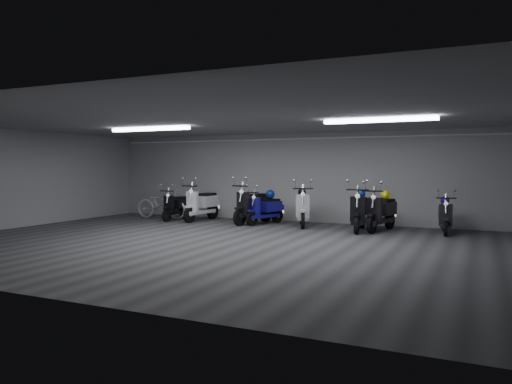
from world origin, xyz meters
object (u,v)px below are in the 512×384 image
at_px(scooter_6, 302,202).
at_px(scooter_9, 445,211).
at_px(helmet_1, 361,194).
at_px(helmet_3, 385,195).
at_px(scooter_3, 253,200).
at_px(scooter_1, 175,202).
at_px(scooter_7, 360,205).
at_px(helmet_0, 270,194).
at_px(scooter_2, 201,199).
at_px(scooter_8, 381,206).
at_px(helmet_2, 445,201).
at_px(bicycle, 161,200).
at_px(scooter_4, 265,204).
at_px(helmet_4, 302,192).

bearing_deg(scooter_6, scooter_9, -20.53).
relative_size(helmet_1, helmet_3, 0.98).
bearing_deg(scooter_3, helmet_1, 10.83).
height_order(scooter_1, scooter_7, scooter_7).
xyz_separation_m(scooter_9, helmet_0, (-5.01, 0.16, 0.30)).
xyz_separation_m(scooter_2, scooter_8, (5.72, -0.15, -0.02)).
xyz_separation_m(scooter_8, helmet_2, (1.57, 0.43, 0.16)).
relative_size(scooter_8, helmet_3, 7.75).
bearing_deg(helmet_2, helmet_1, -169.74).
height_order(scooter_3, helmet_0, scooter_3).
distance_m(scooter_7, scooter_8, 0.57).
distance_m(scooter_1, helmet_0, 3.24).
xyz_separation_m(scooter_8, helmet_3, (0.05, 0.25, 0.29)).
bearing_deg(scooter_6, helmet_2, -17.27).
bearing_deg(helmet_0, helmet_2, 0.65).
relative_size(scooter_8, bicycle, 0.99).
height_order(scooter_1, helmet_1, scooter_1).
xyz_separation_m(scooter_4, helmet_0, (0.08, 0.21, 0.29)).
bearing_deg(scooter_7, scooter_8, 15.93).
height_order(helmet_0, helmet_2, helmet_0).
relative_size(bicycle, helmet_4, 7.93).
distance_m(scooter_8, helmet_4, 2.46).
height_order(scooter_8, helmet_4, scooter_8).
bearing_deg(helmet_0, scooter_4, -110.14).
bearing_deg(scooter_8, scooter_3, -170.21).
relative_size(scooter_1, scooter_3, 0.83).
xyz_separation_m(scooter_3, bicycle, (-3.45, 0.09, -0.12)).
bearing_deg(scooter_8, bicycle, -170.00).
bearing_deg(scooter_4, scooter_2, -159.55).
distance_m(scooter_2, scooter_8, 5.72).
bearing_deg(helmet_4, helmet_3, -3.94).
bearing_deg(scooter_7, scooter_2, 169.77).
bearing_deg(bicycle, scooter_4, -92.28).
height_order(scooter_3, scooter_8, scooter_3).
xyz_separation_m(scooter_4, scooter_7, (2.96, -0.38, 0.10)).
height_order(scooter_1, scooter_2, scooter_2).
bearing_deg(scooter_6, bicycle, 158.37).
bearing_deg(scooter_8, helmet_2, 27.26).
bearing_deg(scooter_3, scooter_6, 13.87).
xyz_separation_m(scooter_6, helmet_0, (-1.10, 0.20, 0.19)).
bearing_deg(bicycle, scooter_6, -91.90).
distance_m(scooter_3, helmet_4, 1.52).
relative_size(scooter_6, bicycle, 1.00).
xyz_separation_m(scooter_9, helmet_3, (-1.54, 0.04, 0.38)).
height_order(scooter_2, scooter_3, scooter_3).
relative_size(helmet_2, helmet_3, 0.95).
bearing_deg(scooter_3, scooter_1, -165.50).
bearing_deg(helmet_0, helmet_4, 2.50).
relative_size(scooter_1, scooter_4, 0.99).
relative_size(scooter_8, scooter_9, 1.16).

